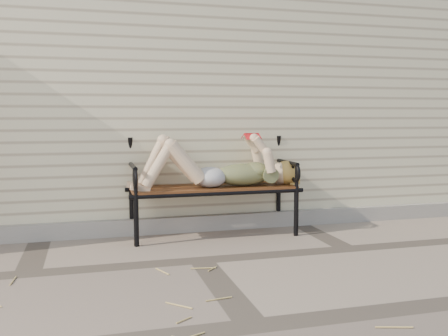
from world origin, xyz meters
name	(u,v)px	position (x,y,z in m)	size (l,w,h in m)	color
ground	(201,260)	(0.00, 0.00, 0.00)	(80.00, 80.00, 0.00)	gray
house_wall	(151,86)	(0.00, 3.00, 1.50)	(8.00, 4.00, 3.00)	beige
foundation_strip	(179,224)	(0.00, 0.97, 0.07)	(8.00, 0.10, 0.15)	#A09A91
garden_bench	(211,170)	(0.29, 0.87, 0.60)	(1.66, 0.66, 1.07)	black
reading_woman	(216,167)	(0.30, 0.74, 0.64)	(1.56, 0.36, 0.49)	#0A3149
straw_scatter	(121,315)	(-0.66, -0.94, 0.01)	(2.99, 1.53, 0.01)	tan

